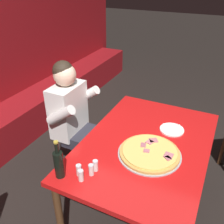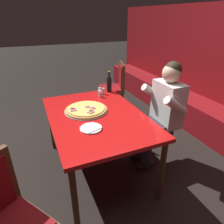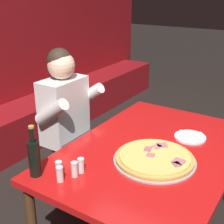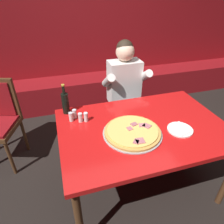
{
  "view_description": "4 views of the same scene",
  "coord_description": "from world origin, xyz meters",
  "px_view_note": "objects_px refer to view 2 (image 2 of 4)",
  "views": [
    {
      "loc": [
        -1.59,
        -0.46,
        1.98
      ],
      "look_at": [
        0.04,
        0.33,
        0.93
      ],
      "focal_mm": 40.0,
      "sensor_mm": 36.0,
      "label": 1
    },
    {
      "loc": [
        1.84,
        -0.6,
        1.71
      ],
      "look_at": [
        0.05,
        0.16,
        0.77
      ],
      "focal_mm": 32.0,
      "sensor_mm": 36.0,
      "label": 2
    },
    {
      "loc": [
        -1.6,
        -0.72,
        1.7
      ],
      "look_at": [
        -0.01,
        0.3,
        0.93
      ],
      "focal_mm": 50.0,
      "sensor_mm": 36.0,
      "label": 3
    },
    {
      "loc": [
        -0.66,
        -1.25,
        1.77
      ],
      "look_at": [
        -0.25,
        0.09,
        0.88
      ],
      "focal_mm": 32.0,
      "sensor_mm": 36.0,
      "label": 4
    }
  ],
  "objects_px": {
    "pizza": "(86,110)",
    "shaker_red_pepper_flakes": "(100,95)",
    "main_dining_table": "(96,120)",
    "dining_chair_side_aisle": "(115,85)",
    "plate_white_paper": "(91,128)",
    "diner_seated_blue_shirt": "(161,111)",
    "shaker_black_pepper": "(103,92)",
    "shaker_parmesan": "(99,93)",
    "beer_bottle": "(109,84)",
    "shaker_oregano": "(100,91)"
  },
  "relations": [
    {
      "from": "diner_seated_blue_shirt",
      "to": "dining_chair_side_aisle",
      "type": "xyz_separation_m",
      "value": [
        -1.47,
        0.07,
        -0.14
      ]
    },
    {
      "from": "main_dining_table",
      "to": "shaker_red_pepper_flakes",
      "type": "xyz_separation_m",
      "value": [
        -0.46,
        0.22,
        0.11
      ]
    },
    {
      "from": "shaker_black_pepper",
      "to": "pizza",
      "type": "bearing_deg",
      "value": -41.36
    },
    {
      "from": "plate_white_paper",
      "to": "shaker_parmesan",
      "type": "bearing_deg",
      "value": 154.8
    },
    {
      "from": "plate_white_paper",
      "to": "dining_chair_side_aisle",
      "type": "distance_m",
      "value": 1.89
    },
    {
      "from": "beer_bottle",
      "to": "shaker_parmesan",
      "type": "xyz_separation_m",
      "value": [
        0.1,
        -0.19,
        -0.07
      ]
    },
    {
      "from": "plate_white_paper",
      "to": "shaker_black_pepper",
      "type": "xyz_separation_m",
      "value": [
        -0.81,
        0.44,
        0.03
      ]
    },
    {
      "from": "shaker_black_pepper",
      "to": "shaker_parmesan",
      "type": "xyz_separation_m",
      "value": [
        0.04,
        -0.07,
        0.0
      ]
    },
    {
      "from": "shaker_parmesan",
      "to": "main_dining_table",
      "type": "bearing_deg",
      "value": -23.46
    },
    {
      "from": "dining_chair_side_aisle",
      "to": "shaker_oregano",
      "type": "bearing_deg",
      "value": -36.82
    },
    {
      "from": "shaker_black_pepper",
      "to": "shaker_parmesan",
      "type": "bearing_deg",
      "value": -62.02
    },
    {
      "from": "beer_bottle",
      "to": "pizza",
      "type": "bearing_deg",
      "value": -44.85
    },
    {
      "from": "plate_white_paper",
      "to": "shaker_black_pepper",
      "type": "distance_m",
      "value": 0.93
    },
    {
      "from": "beer_bottle",
      "to": "shaker_red_pepper_flakes",
      "type": "distance_m",
      "value": 0.25
    },
    {
      "from": "beer_bottle",
      "to": "shaker_parmesan",
      "type": "relative_size",
      "value": 3.4
    },
    {
      "from": "shaker_oregano",
      "to": "shaker_red_pepper_flakes",
      "type": "relative_size",
      "value": 1.0
    },
    {
      "from": "shaker_red_pepper_flakes",
      "to": "plate_white_paper",
      "type": "bearing_deg",
      "value": -26.36
    },
    {
      "from": "pizza",
      "to": "beer_bottle",
      "type": "xyz_separation_m",
      "value": [
        -0.48,
        0.48,
        0.09
      ]
    },
    {
      "from": "pizza",
      "to": "shaker_parmesan",
      "type": "distance_m",
      "value": 0.48
    },
    {
      "from": "main_dining_table",
      "to": "plate_white_paper",
      "type": "height_order",
      "value": "plate_white_paper"
    },
    {
      "from": "plate_white_paper",
      "to": "shaker_red_pepper_flakes",
      "type": "distance_m",
      "value": 0.81
    },
    {
      "from": "diner_seated_blue_shirt",
      "to": "dining_chair_side_aisle",
      "type": "height_order",
      "value": "diner_seated_blue_shirt"
    },
    {
      "from": "shaker_black_pepper",
      "to": "diner_seated_blue_shirt",
      "type": "relative_size",
      "value": 0.07
    },
    {
      "from": "pizza",
      "to": "beer_bottle",
      "type": "height_order",
      "value": "beer_bottle"
    },
    {
      "from": "shaker_oregano",
      "to": "shaker_black_pepper",
      "type": "xyz_separation_m",
      "value": [
        0.04,
        0.04,
        0.0
      ]
    },
    {
      "from": "beer_bottle",
      "to": "shaker_red_pepper_flakes",
      "type": "height_order",
      "value": "beer_bottle"
    },
    {
      "from": "shaker_red_pepper_flakes",
      "to": "diner_seated_blue_shirt",
      "type": "bearing_deg",
      "value": 43.06
    },
    {
      "from": "shaker_parmesan",
      "to": "shaker_red_pepper_flakes",
      "type": "bearing_deg",
      "value": -5.9
    },
    {
      "from": "shaker_parmesan",
      "to": "diner_seated_blue_shirt",
      "type": "distance_m",
      "value": 0.83
    },
    {
      "from": "shaker_red_pepper_flakes",
      "to": "diner_seated_blue_shirt",
      "type": "relative_size",
      "value": 0.07
    },
    {
      "from": "main_dining_table",
      "to": "dining_chair_side_aisle",
      "type": "relative_size",
      "value": 1.49
    },
    {
      "from": "plate_white_paper",
      "to": "dining_chair_side_aisle",
      "type": "xyz_separation_m",
      "value": [
        -1.62,
        0.97,
        -0.19
      ]
    },
    {
      "from": "pizza",
      "to": "shaker_red_pepper_flakes",
      "type": "xyz_separation_m",
      "value": [
        -0.33,
        0.29,
        0.02
      ]
    },
    {
      "from": "shaker_oregano",
      "to": "shaker_parmesan",
      "type": "height_order",
      "value": "same"
    },
    {
      "from": "main_dining_table",
      "to": "diner_seated_blue_shirt",
      "type": "distance_m",
      "value": 0.77
    },
    {
      "from": "shaker_black_pepper",
      "to": "diner_seated_blue_shirt",
      "type": "bearing_deg",
      "value": 34.69
    },
    {
      "from": "pizza",
      "to": "shaker_black_pepper",
      "type": "relative_size",
      "value": 5.62
    },
    {
      "from": "shaker_black_pepper",
      "to": "shaker_red_pepper_flakes",
      "type": "relative_size",
      "value": 1.0
    },
    {
      "from": "shaker_black_pepper",
      "to": "beer_bottle",
      "type": "bearing_deg",
      "value": 119.8
    },
    {
      "from": "main_dining_table",
      "to": "plate_white_paper",
      "type": "relative_size",
      "value": 6.84
    },
    {
      "from": "shaker_oregano",
      "to": "shaker_red_pepper_flakes",
      "type": "bearing_deg",
      "value": -17.47
    },
    {
      "from": "pizza",
      "to": "dining_chair_side_aisle",
      "type": "distance_m",
      "value": 1.53
    },
    {
      "from": "pizza",
      "to": "shaker_oregano",
      "type": "distance_m",
      "value": 0.56
    },
    {
      "from": "shaker_oregano",
      "to": "plate_white_paper",
      "type": "bearing_deg",
      "value": -25.11
    },
    {
      "from": "shaker_red_pepper_flakes",
      "to": "shaker_black_pepper",
      "type": "bearing_deg",
      "value": 138.05
    },
    {
      "from": "shaker_parmesan",
      "to": "shaker_oregano",
      "type": "bearing_deg",
      "value": 155.81
    },
    {
      "from": "beer_bottle",
      "to": "shaker_red_pepper_flakes",
      "type": "xyz_separation_m",
      "value": [
        0.15,
        -0.19,
        -0.07
      ]
    },
    {
      "from": "shaker_parmesan",
      "to": "diner_seated_blue_shirt",
      "type": "xyz_separation_m",
      "value": [
        0.63,
        0.54,
        -0.08
      ]
    },
    {
      "from": "shaker_oregano",
      "to": "shaker_red_pepper_flakes",
      "type": "distance_m",
      "value": 0.13
    },
    {
      "from": "shaker_black_pepper",
      "to": "main_dining_table",
      "type": "bearing_deg",
      "value": -28.33
    }
  ]
}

